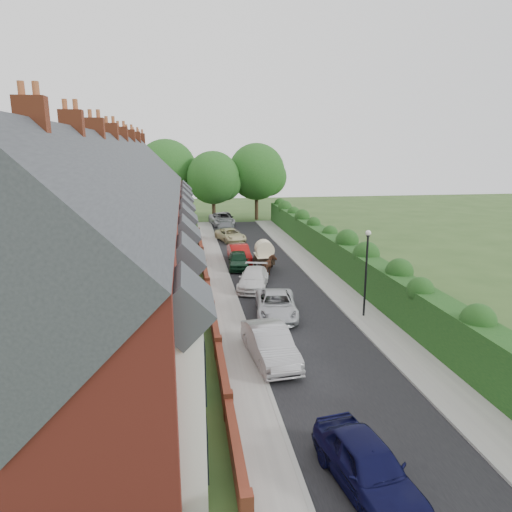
{
  "coord_description": "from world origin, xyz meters",
  "views": [
    {
      "loc": [
        -6.62,
        -19.78,
        9.62
      ],
      "look_at": [
        -1.84,
        11.12,
        2.2
      ],
      "focal_mm": 32.0,
      "sensor_mm": 36.0,
      "label": 1
    }
  ],
  "objects_px": {
    "car_black": "(225,218)",
    "car_navy": "(367,465)",
    "lamppost": "(367,263)",
    "car_silver_b": "(276,305)",
    "car_red": "(239,254)",
    "car_beige": "(230,235)",
    "horse_cart": "(264,253)",
    "car_white": "(253,279)",
    "horse": "(269,266)",
    "car_green": "(238,260)",
    "car_grey": "(226,228)",
    "car_silver_a": "(270,344)"
  },
  "relations": [
    {
      "from": "car_red",
      "to": "horse",
      "type": "relative_size",
      "value": 2.39
    },
    {
      "from": "lamppost",
      "to": "horse_cart",
      "type": "relative_size",
      "value": 1.54
    },
    {
      "from": "car_navy",
      "to": "horse",
      "type": "xyz_separation_m",
      "value": [
        1.23,
        22.45,
        0.04
      ]
    },
    {
      "from": "car_navy",
      "to": "car_black",
      "type": "xyz_separation_m",
      "value": [
        0.13,
        47.68,
        0.04
      ]
    },
    {
      "from": "car_black",
      "to": "horse",
      "type": "distance_m",
      "value": 25.26
    },
    {
      "from": "car_silver_a",
      "to": "car_navy",
      "type": "bearing_deg",
      "value": -87.51
    },
    {
      "from": "car_black",
      "to": "horse",
      "type": "relative_size",
      "value": 2.48
    },
    {
      "from": "lamppost",
      "to": "car_green",
      "type": "height_order",
      "value": "lamppost"
    },
    {
      "from": "horse_cart",
      "to": "lamppost",
      "type": "bearing_deg",
      "value": -71.15
    },
    {
      "from": "car_grey",
      "to": "horse",
      "type": "bearing_deg",
      "value": -78.08
    },
    {
      "from": "car_green",
      "to": "car_grey",
      "type": "distance_m",
      "value": 15.81
    },
    {
      "from": "car_black",
      "to": "horse_cart",
      "type": "relative_size",
      "value": 1.4
    },
    {
      "from": "lamppost",
      "to": "car_silver_b",
      "type": "distance_m",
      "value": 5.72
    },
    {
      "from": "car_white",
      "to": "horse",
      "type": "bearing_deg",
      "value": 74.34
    },
    {
      "from": "car_white",
      "to": "car_red",
      "type": "xyz_separation_m",
      "value": [
        -0.1,
        7.63,
        0.06
      ]
    },
    {
      "from": "lamppost",
      "to": "car_black",
      "type": "xyz_separation_m",
      "value": [
        -5.0,
        34.6,
        -2.49
      ]
    },
    {
      "from": "car_beige",
      "to": "car_green",
      "type": "bearing_deg",
      "value": -106.9
    },
    {
      "from": "car_white",
      "to": "horse",
      "type": "height_order",
      "value": "horse"
    },
    {
      "from": "car_red",
      "to": "lamppost",
      "type": "bearing_deg",
      "value": -70.93
    },
    {
      "from": "lamppost",
      "to": "car_silver_b",
      "type": "xyz_separation_m",
      "value": [
        -5.0,
        1.0,
        -2.6
      ]
    },
    {
      "from": "car_silver_b",
      "to": "car_white",
      "type": "bearing_deg",
      "value": 102.73
    },
    {
      "from": "lamppost",
      "to": "car_green",
      "type": "bearing_deg",
      "value": 115.87
    },
    {
      "from": "car_silver_a",
      "to": "car_black",
      "type": "distance_m",
      "value": 39.22
    },
    {
      "from": "car_silver_a",
      "to": "car_red",
      "type": "xyz_separation_m",
      "value": [
        0.79,
        18.83,
        -0.05
      ]
    },
    {
      "from": "car_black",
      "to": "horse",
      "type": "bearing_deg",
      "value": -92.61
    },
    {
      "from": "car_white",
      "to": "car_black",
      "type": "height_order",
      "value": "car_black"
    },
    {
      "from": "car_silver_b",
      "to": "horse",
      "type": "bearing_deg",
      "value": 90.01
    },
    {
      "from": "car_navy",
      "to": "car_beige",
      "type": "height_order",
      "value": "car_navy"
    },
    {
      "from": "car_silver_a",
      "to": "car_beige",
      "type": "bearing_deg",
      "value": 82.06
    },
    {
      "from": "car_black",
      "to": "horse_cart",
      "type": "xyz_separation_m",
      "value": [
        1.1,
        -23.18,
        0.58
      ]
    },
    {
      "from": "car_green",
      "to": "car_black",
      "type": "distance_m",
      "value": 22.42
    },
    {
      "from": "lamppost",
      "to": "car_navy",
      "type": "height_order",
      "value": "lamppost"
    },
    {
      "from": "car_beige",
      "to": "horse_cart",
      "type": "xyz_separation_m",
      "value": [
        1.56,
        -11.98,
        0.72
      ]
    },
    {
      "from": "car_navy",
      "to": "car_beige",
      "type": "xyz_separation_m",
      "value": [
        -0.33,
        36.48,
        -0.1
      ]
    },
    {
      "from": "car_navy",
      "to": "car_green",
      "type": "height_order",
      "value": "car_navy"
    },
    {
      "from": "car_silver_b",
      "to": "car_red",
      "type": "height_order",
      "value": "car_red"
    },
    {
      "from": "horse",
      "to": "horse_cart",
      "type": "relative_size",
      "value": 0.57
    },
    {
      "from": "car_silver_b",
      "to": "horse",
      "type": "height_order",
      "value": "horse"
    },
    {
      "from": "car_grey",
      "to": "car_beige",
      "type": "bearing_deg",
      "value": -81.84
    },
    {
      "from": "car_black",
      "to": "car_navy",
      "type": "bearing_deg",
      "value": -95.26
    },
    {
      "from": "car_grey",
      "to": "horse_cart",
      "type": "bearing_deg",
      "value": -77.44
    },
    {
      "from": "lamppost",
      "to": "car_white",
      "type": "relative_size",
      "value": 1.08
    },
    {
      "from": "car_green",
      "to": "car_red",
      "type": "relative_size",
      "value": 0.9
    },
    {
      "from": "car_navy",
      "to": "car_silver_b",
      "type": "height_order",
      "value": "car_navy"
    },
    {
      "from": "car_silver_a",
      "to": "car_red",
      "type": "relative_size",
      "value": 1.07
    },
    {
      "from": "car_green",
      "to": "car_red",
      "type": "height_order",
      "value": "car_red"
    },
    {
      "from": "car_silver_b",
      "to": "horse_cart",
      "type": "xyz_separation_m",
      "value": [
        1.1,
        10.42,
        0.69
      ]
    },
    {
      "from": "car_white",
      "to": "car_beige",
      "type": "relative_size",
      "value": 1.0
    },
    {
      "from": "car_navy",
      "to": "car_red",
      "type": "relative_size",
      "value": 0.98
    },
    {
      "from": "car_green",
      "to": "horse_cart",
      "type": "distance_m",
      "value": 2.27
    }
  ]
}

